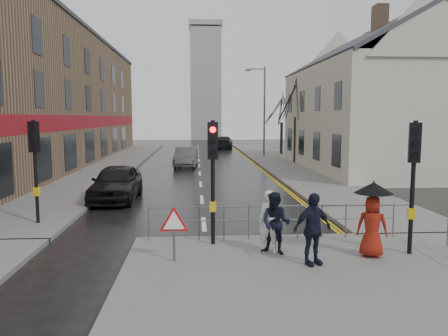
{
  "coord_description": "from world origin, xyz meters",
  "views": [
    {
      "loc": [
        -0.26,
        -11.54,
        3.61
      ],
      "look_at": [
        0.81,
        4.89,
        1.7
      ],
      "focal_mm": 35.0,
      "sensor_mm": 36.0,
      "label": 1
    }
  ],
  "objects": [
    {
      "name": "ground",
      "position": [
        0.0,
        0.0,
        0.0
      ],
      "size": [
        120.0,
        120.0,
        0.0
      ],
      "primitive_type": "plane",
      "color": "black",
      "rests_on": "ground"
    },
    {
      "name": "tree_far",
      "position": [
        8.0,
        30.0,
        4.42
      ],
      "size": [
        2.4,
        2.4,
        5.64
      ],
      "color": "black",
      "rests_on": "right_pavement"
    },
    {
      "name": "car_mid",
      "position": [
        -0.96,
        20.65,
        0.72
      ],
      "size": [
        1.82,
        4.46,
        1.44
      ],
      "primitive_type": "imported",
      "rotation": [
        0.0,
        0.0,
        -0.07
      ],
      "color": "#46484B",
      "rests_on": "ground"
    },
    {
      "name": "building_right_cream",
      "position": [
        12.0,
        18.0,
        4.78
      ],
      "size": [
        9.0,
        16.4,
        10.1
      ],
      "color": "beige",
      "rests_on": "ground"
    },
    {
      "name": "church_tower",
      "position": [
        1.5,
        62.0,
        9.0
      ],
      "size": [
        5.0,
        5.0,
        18.0
      ],
      "primitive_type": "cube",
      "color": "#919398",
      "rests_on": "ground"
    },
    {
      "name": "warning_sign",
      "position": [
        -0.8,
        -1.21,
        1.04
      ],
      "size": [
        0.8,
        0.07,
        1.35
      ],
      "color": "#595B5E",
      "rests_on": "near_pavement"
    },
    {
      "name": "left_pavement",
      "position": [
        -6.5,
        23.0,
        0.07
      ],
      "size": [
        4.0,
        44.0,
        0.14
      ],
      "primitive_type": "cube",
      "color": "#605E5B",
      "rests_on": "ground"
    },
    {
      "name": "right_pavement",
      "position": [
        6.5,
        25.0,
        0.07
      ],
      "size": [
        4.0,
        40.0,
        0.14
      ],
      "primitive_type": "cube",
      "color": "#605E5B",
      "rests_on": "ground"
    },
    {
      "name": "traffic_signal_near_left",
      "position": [
        0.2,
        0.2,
        2.46
      ],
      "size": [
        0.28,
        0.27,
        3.4
      ],
      "color": "black",
      "rests_on": "near_pavement"
    },
    {
      "name": "tree_near",
      "position": [
        7.5,
        22.0,
        5.14
      ],
      "size": [
        2.4,
        2.4,
        6.58
      ],
      "color": "black",
      "rests_on": "right_pavement"
    },
    {
      "name": "pedestrian_d",
      "position": [
        2.47,
        -1.66,
        1.0
      ],
      "size": [
        1.09,
        0.74,
        1.72
      ],
      "primitive_type": "imported",
      "rotation": [
        0.0,
        0.0,
        0.34
      ],
      "color": "black",
      "rests_on": "near_pavement"
    },
    {
      "name": "car_parked",
      "position": [
        -3.73,
        7.57,
        0.78
      ],
      "size": [
        1.97,
        4.64,
        1.57
      ],
      "primitive_type": "imported",
      "rotation": [
        0.0,
        0.0,
        -0.03
      ],
      "color": "black",
      "rests_on": "ground"
    },
    {
      "name": "street_lamp",
      "position": [
        5.82,
        28.0,
        4.71
      ],
      "size": [
        1.83,
        0.25,
        8.0
      ],
      "color": "#595B5E",
      "rests_on": "right_pavement"
    },
    {
      "name": "pedestrian_with_umbrella",
      "position": [
        4.12,
        -1.16,
        1.21
      ],
      "size": [
        0.96,
        0.96,
        1.89
      ],
      "color": "maroon",
      "rests_on": "near_pavement"
    },
    {
      "name": "traffic_signal_far_left",
      "position": [
        -5.5,
        3.0,
        2.46
      ],
      "size": [
        0.34,
        0.33,
        3.4
      ],
      "color": "black",
      "rests_on": "left_pavement"
    },
    {
      "name": "pavement_bridge_right",
      "position": [
        6.5,
        3.0,
        0.07
      ],
      "size": [
        4.0,
        4.2,
        0.14
      ],
      "primitive_type": "cube",
      "color": "#605E5B",
      "rests_on": "ground"
    },
    {
      "name": "pedestrian_b",
      "position": [
        1.76,
        -0.8,
        0.94
      ],
      "size": [
        0.96,
        0.88,
        1.59
      ],
      "primitive_type": "imported",
      "rotation": [
        0.0,
        0.0,
        -0.46
      ],
      "color": "black",
      "rests_on": "near_pavement"
    },
    {
      "name": "near_pavement",
      "position": [
        3.0,
        -3.5,
        0.07
      ],
      "size": [
        10.0,
        9.0,
        0.14
      ],
      "primitive_type": "cube",
      "color": "#605E5B",
      "rests_on": "ground"
    },
    {
      "name": "building_left_terrace",
      "position": [
        -12.0,
        22.0,
        5.0
      ],
      "size": [
        8.0,
        42.0,
        10.0
      ],
      "primitive_type": "cube",
      "color": "#7E6049",
      "rests_on": "ground"
    },
    {
      "name": "guard_railing_front",
      "position": [
        1.95,
        0.6,
        0.86
      ],
      "size": [
        7.14,
        0.04,
        1.0
      ],
      "color": "#595B5E",
      "rests_on": "near_pavement"
    },
    {
      "name": "car_far",
      "position": [
        3.05,
        39.32,
        0.72
      ],
      "size": [
        2.48,
        5.12,
        1.44
      ],
      "primitive_type": "imported",
      "rotation": [
        0.0,
        0.0,
        3.05
      ],
      "color": "black",
      "rests_on": "ground"
    },
    {
      "name": "pedestrian_a",
      "position": [
        1.63,
        -0.64,
        0.95
      ],
      "size": [
        0.66,
        0.51,
        1.62
      ],
      "primitive_type": "imported",
      "rotation": [
        0.0,
        0.0,
        -0.23
      ],
      "color": "silver",
      "rests_on": "near_pavement"
    },
    {
      "name": "traffic_signal_near_right",
      "position": [
        5.2,
        -1.0,
        2.46
      ],
      "size": [
        0.34,
        0.33,
        3.4
      ],
      "color": "black",
      "rests_on": "near_pavement"
    }
  ]
}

